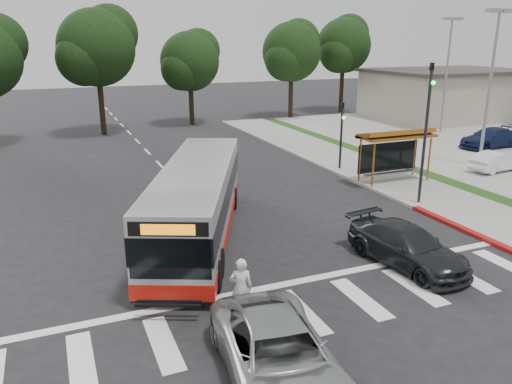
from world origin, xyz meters
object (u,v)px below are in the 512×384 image
dark_sedan (407,246)px  silver_suv_south (279,356)px  transit_bus (197,203)px  pedestrian (241,288)px

dark_sedan → silver_suv_south: silver_suv_south is taller
transit_bus → silver_suv_south: 9.14m
silver_suv_south → pedestrian: bearing=92.7°
transit_bus → dark_sedan: transit_bus is taller
transit_bus → dark_sedan: 7.86m
transit_bus → pedestrian: (-0.54, -6.08, -0.55)m
silver_suv_south → dark_sedan: bearing=38.0°
dark_sedan → silver_suv_south: size_ratio=0.91×
transit_bus → pedestrian: transit_bus is taller
pedestrian → dark_sedan: pedestrian is taller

